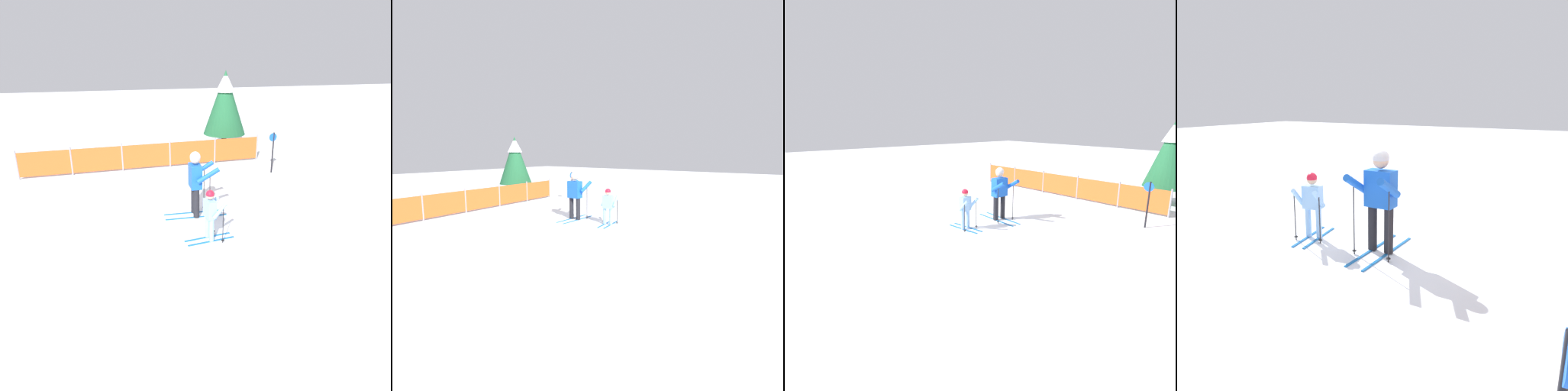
% 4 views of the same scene
% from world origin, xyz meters
% --- Properties ---
extents(ground_plane, '(60.00, 60.00, 0.00)m').
position_xyz_m(ground_plane, '(0.00, 0.00, 0.00)').
color(ground_plane, white).
extents(skier_adult, '(1.63, 0.73, 1.72)m').
position_xyz_m(skier_adult, '(0.33, 0.12, 1.03)').
color(skier_adult, '#1966B2').
rests_on(skier_adult, ground_plane).
extents(skier_child, '(1.17, 0.57, 1.22)m').
position_xyz_m(skier_child, '(0.34, -1.27, 0.72)').
color(skier_child, '#1966B2').
rests_on(skier_child, ground_plane).
extents(safety_fence, '(8.62, 0.54, 0.99)m').
position_xyz_m(safety_fence, '(-0.51, 4.41, 0.49)').
color(safety_fence, gray).
rests_on(safety_fence, ground_plane).
extents(conifer_far, '(1.75, 1.75, 3.25)m').
position_xyz_m(conifer_far, '(2.98, 6.42, 2.01)').
color(conifer_far, '#4C3823').
rests_on(conifer_far, ground_plane).
extents(trail_marker, '(0.28, 0.06, 1.42)m').
position_xyz_m(trail_marker, '(3.69, 3.03, 0.88)').
color(trail_marker, black).
rests_on(trail_marker, ground_plane).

